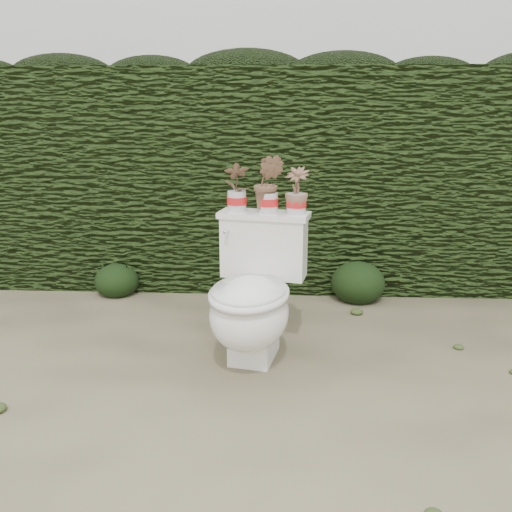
# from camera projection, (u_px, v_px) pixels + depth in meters

# --- Properties ---
(ground) EXTENTS (60.00, 60.00, 0.00)m
(ground) POSITION_uv_depth(u_px,v_px,m) (222.00, 363.00, 2.93)
(ground) COLOR gray
(ground) RESTS_ON ground
(hedge) EXTENTS (8.00, 1.00, 1.60)m
(hedge) POSITION_uv_depth(u_px,v_px,m) (243.00, 177.00, 4.25)
(hedge) COLOR #2B4216
(hedge) RESTS_ON ground
(house_wall) EXTENTS (8.00, 3.50, 4.00)m
(house_wall) POSITION_uv_depth(u_px,v_px,m) (304.00, 59.00, 8.12)
(house_wall) COLOR silver
(house_wall) RESTS_ON ground
(toilet) EXTENTS (0.58, 0.75, 0.78)m
(toilet) POSITION_uv_depth(u_px,v_px,m) (253.00, 298.00, 2.88)
(toilet) COLOR white
(toilet) RESTS_ON ground
(potted_plant_left) EXTENTS (0.15, 0.11, 0.26)m
(potted_plant_left) POSITION_uv_depth(u_px,v_px,m) (237.00, 188.00, 3.00)
(potted_plant_left) COLOR #20611E
(potted_plant_left) RESTS_ON toilet
(potted_plant_center) EXTENTS (0.20, 0.18, 0.30)m
(potted_plant_center) POSITION_uv_depth(u_px,v_px,m) (268.00, 185.00, 2.95)
(potted_plant_center) COLOR #20611E
(potted_plant_center) RESTS_ON toilet
(potted_plant_right) EXTENTS (0.17, 0.17, 0.24)m
(potted_plant_right) POSITION_uv_depth(u_px,v_px,m) (297.00, 192.00, 2.92)
(potted_plant_right) COLOR #20611E
(potted_plant_right) RESTS_ON toilet
(liriope_clump_1) EXTENTS (0.32, 0.32, 0.26)m
(liriope_clump_1) POSITION_uv_depth(u_px,v_px,m) (117.00, 277.00, 3.97)
(liriope_clump_1) COLOR black
(liriope_clump_1) RESTS_ON ground
(liriope_clump_2) EXTENTS (0.38, 0.38, 0.31)m
(liriope_clump_2) POSITION_uv_depth(u_px,v_px,m) (358.00, 279.00, 3.85)
(liriope_clump_2) COLOR black
(liriope_clump_2) RESTS_ON ground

